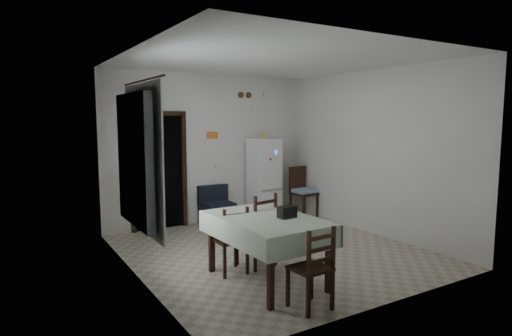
{
  "coord_description": "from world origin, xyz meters",
  "views": [
    {
      "loc": [
        -3.57,
        -5.37,
        2.05
      ],
      "look_at": [
        0.0,
        0.5,
        1.25
      ],
      "focal_mm": 30.0,
      "sensor_mm": 36.0,
      "label": 1
    }
  ],
  "objects": [
    {
      "name": "corner_chair",
      "position": [
        1.84,
        1.6,
        0.52
      ],
      "size": [
        0.49,
        0.49,
        1.05
      ],
      "primitive_type": null,
      "rotation": [
        0.0,
        0.0,
        0.1
      ],
      "color": "black",
      "rests_on": "ground"
    },
    {
      "name": "fridge",
      "position": [
        1.06,
        1.93,
        0.82
      ],
      "size": [
        0.56,
        0.56,
        1.65
      ],
      "primitive_type": null,
      "rotation": [
        0.0,
        0.0,
        0.05
      ],
      "color": "white",
      "rests_on": "ground"
    },
    {
      "name": "dining_chair_near_head",
      "position": [
        -0.77,
        -1.89,
        0.46
      ],
      "size": [
        0.41,
        0.41,
        0.92
      ],
      "primitive_type": null,
      "rotation": [
        0.0,
        0.0,
        3.19
      ],
      "color": "black",
      "rests_on": "ground"
    },
    {
      "name": "navy_seat",
      "position": [
        0.01,
        1.93,
        0.37
      ],
      "size": [
        0.64,
        0.62,
        0.75
      ],
      "primitive_type": null,
      "rotation": [
        0.0,
        0.0,
        -0.04
      ],
      "color": "black",
      "rests_on": "ground"
    },
    {
      "name": "black_bag",
      "position": [
        -0.56,
        -1.15,
        0.9
      ],
      "size": [
        0.23,
        0.15,
        0.14
      ],
      "primitive_type": "cube",
      "rotation": [
        0.0,
        0.0,
        0.07
      ],
      "color": "black",
      "rests_on": "dining_table"
    },
    {
      "name": "dining_chair_far_right",
      "position": [
        -0.55,
        -0.42,
        0.52
      ],
      "size": [
        0.52,
        0.52,
        1.03
      ],
      "primitive_type": null,
      "rotation": [
        0.0,
        0.0,
        3.34
      ],
      "color": "black",
      "rests_on": "ground"
    },
    {
      "name": "emergency_light",
      "position": [
        1.35,
        2.21,
        2.55
      ],
      "size": [
        0.25,
        0.07,
        0.09
      ],
      "primitive_type": "cube",
      "color": "white",
      "rests_on": "ground"
    },
    {
      "name": "window_recess",
      "position": [
        -2.15,
        -0.2,
        1.55
      ],
      "size": [
        0.1,
        1.2,
        1.6
      ],
      "primitive_type": "cube",
      "color": "silver",
      "rests_on": "ground"
    },
    {
      "name": "light_switch",
      "position": [
        0.15,
        2.24,
        1.1
      ],
      "size": [
        0.08,
        0.02,
        0.12
      ],
      "primitive_type": "cube",
      "color": "beige",
      "rests_on": "ground"
    },
    {
      "name": "curtain",
      "position": [
        -2.04,
        -0.2,
        1.55
      ],
      "size": [
        0.02,
        1.45,
        1.85
      ],
      "primitive_type": "cube",
      "color": "silver",
      "rests_on": "ground"
    },
    {
      "name": "wall_left",
      "position": [
        -2.1,
        0.0,
        1.45
      ],
      "size": [
        0.02,
        4.5,
        2.9
      ],
      "primitive_type": null,
      "color": "silver",
      "rests_on": "ground"
    },
    {
      "name": "dining_chair_far_left",
      "position": [
        -1.0,
        -0.48,
        0.45
      ],
      "size": [
        0.39,
        0.39,
        0.91
      ],
      "primitive_type": null,
      "rotation": [
        0.0,
        0.0,
        3.14
      ],
      "color": "black",
      "rests_on": "ground"
    },
    {
      "name": "calendar",
      "position": [
        0.05,
        2.24,
        1.62
      ],
      "size": [
        0.28,
        0.02,
        0.4
      ],
      "primitive_type": "cube",
      "color": "white",
      "rests_on": "ground"
    },
    {
      "name": "curtain_rod",
      "position": [
        -2.03,
        -0.2,
        2.5
      ],
      "size": [
        0.02,
        1.6,
        0.02
      ],
      "primitive_type": "cylinder",
      "rotation": [
        1.57,
        0.0,
        0.0
      ],
      "color": "black",
      "rests_on": "ground"
    },
    {
      "name": "ceiling",
      "position": [
        0.0,
        0.0,
        2.9
      ],
      "size": [
        4.2,
        4.5,
        0.02
      ],
      "primitive_type": null,
      "color": "white",
      "rests_on": "ground"
    },
    {
      "name": "tan_cone",
      "position": [
        1.05,
        1.89,
        1.74
      ],
      "size": [
        0.23,
        0.23,
        0.18
      ],
      "primitive_type": "cone",
      "rotation": [
        0.0,
        0.0,
        -0.03
      ],
      "color": "tan",
      "rests_on": "fridge"
    },
    {
      "name": "dining_table",
      "position": [
        -0.76,
        -0.99,
        0.42
      ],
      "size": [
        1.1,
        1.63,
        0.83
      ],
      "primitive_type": null,
      "rotation": [
        0.0,
        0.0,
        0.03
      ],
      "color": "#ABBDA2",
      "rests_on": "ground"
    },
    {
      "name": "ground",
      "position": [
        0.0,
        0.0,
        0.0
      ],
      "size": [
        4.5,
        4.5,
        0.0
      ],
      "primitive_type": "plane",
      "color": "#B0A88F",
      "rests_on": "ground"
    },
    {
      "name": "wall_back",
      "position": [
        0.0,
        2.25,
        1.45
      ],
      "size": [
        4.2,
        0.02,
        2.9
      ],
      "primitive_type": null,
      "color": "silver",
      "rests_on": "ground"
    },
    {
      "name": "doorway",
      "position": [
        -1.05,
        2.45,
        1.06
      ],
      "size": [
        1.06,
        0.52,
        2.22
      ],
      "color": "black",
      "rests_on": "ground"
    },
    {
      "name": "wall_right",
      "position": [
        2.1,
        0.0,
        1.45
      ],
      "size": [
        0.02,
        4.5,
        2.9
      ],
      "primitive_type": null,
      "color": "silver",
      "rests_on": "ground"
    },
    {
      "name": "calendar_image",
      "position": [
        0.05,
        2.23,
        1.72
      ],
      "size": [
        0.24,
        0.01,
        0.14
      ],
      "primitive_type": "cube",
      "color": "orange",
      "rests_on": "ground"
    },
    {
      "name": "vent_right",
      "position": [
        0.88,
        2.23,
        2.52
      ],
      "size": [
        0.12,
        0.03,
        0.12
      ],
      "primitive_type": "cylinder",
      "rotation": [
        1.57,
        0.0,
        0.0
      ],
      "color": "brown",
      "rests_on": "ground"
    },
    {
      "name": "vent_left",
      "position": [
        0.7,
        2.23,
        2.52
      ],
      "size": [
        0.12,
        0.03,
        0.12
      ],
      "primitive_type": "cylinder",
      "rotation": [
        1.57,
        0.0,
        0.0
      ],
      "color": "brown",
      "rests_on": "ground"
    },
    {
      "name": "wall_front",
      "position": [
        0.0,
        -2.25,
        1.45
      ],
      "size": [
        4.2,
        0.02,
        2.9
      ],
      "primitive_type": null,
      "color": "silver",
      "rests_on": "ground"
    }
  ]
}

